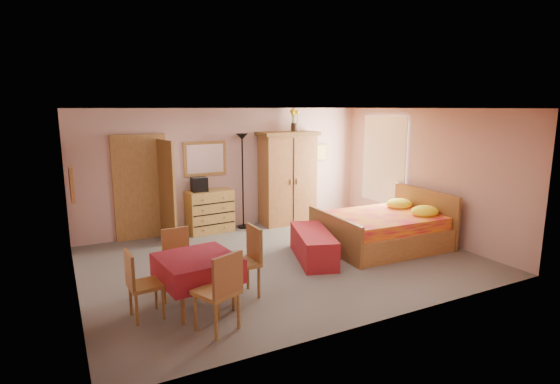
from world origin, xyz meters
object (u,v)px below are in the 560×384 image
sunflower_vase (294,120)px  chair_west (146,284)px  chair_north (180,260)px  chair_east (241,262)px  chair_south (217,291)px  wall_mirror (205,159)px  bench (313,245)px  bed (381,220)px  floor_lamp (243,181)px  stereo (199,184)px  chest_of_drawers (210,211)px  dining_table (198,282)px  wardrobe (288,178)px

sunflower_vase → chair_west: (-3.97, -3.30, -1.90)m
chair_north → chair_east: size_ratio=0.89×
chair_south → chair_east: chair_east is taller
chair_north → chair_east: bearing=136.7°
wall_mirror → bench: wall_mirror is taller
bed → chair_east: 3.33m
floor_lamp → chair_south: bearing=-116.7°
stereo → bed: (2.79, -2.44, -0.53)m
chest_of_drawers → bench: size_ratio=0.64×
bench → chair_west: bearing=-163.8°
wall_mirror → bench: bearing=-68.8°
chest_of_drawers → wall_mirror: wall_mirror is taller
wall_mirror → dining_table: 3.98m
floor_lamp → bed: (1.81, -2.45, -0.52)m
chair_east → wall_mirror: bearing=-11.5°
bench → chair_south: chair_south is taller
chair_south → sunflower_vase: bearing=27.8°
stereo → chair_west: stereo is taller
floor_lamp → chair_east: bearing=-113.1°
bed → chair_west: size_ratio=2.51×
wall_mirror → stereo: size_ratio=2.91×
sunflower_vase → bench: 3.34m
wardrobe → chair_south: wardrobe is taller
wall_mirror → chair_north: (-1.35, -2.89, -1.11)m
bed → chair_south: bed is taller
wall_mirror → dining_table: wall_mirror is taller
bed → floor_lamp: bearing=128.8°
chest_of_drawers → bed: 3.55m
stereo → floor_lamp: size_ratio=0.15×
floor_lamp → chair_east: 3.63m
stereo → chair_south: stereo is taller
chair_west → bed: bearing=97.4°
wall_mirror → chair_west: 4.20m
chest_of_drawers → chair_west: chest_of_drawers is taller
sunflower_vase → chair_south: size_ratio=0.51×
chest_of_drawers → chair_south: (-1.27, -4.04, 0.04)m
floor_lamp → wardrobe: 1.05m
chair_north → chair_west: (-0.60, -0.65, -0.00)m
wall_mirror → chair_east: wall_mirror is taller
wardrobe → dining_table: size_ratio=2.17×
bed → chair_north: (-3.92, -0.23, -0.07)m
chest_of_drawers → chair_west: 3.87m
wardrobe → chair_west: 4.99m
dining_table → chair_west: bearing=178.2°
wall_mirror → chair_south: bearing=-106.8°
stereo → chest_of_drawers: bearing=2.4°
chair_west → chair_east: (1.31, 0.03, 0.05)m
wall_mirror → bed: size_ratio=0.42×
chest_of_drawers → chair_east: bearing=-105.3°
chest_of_drawers → wall_mirror: (0.00, 0.21, 1.10)m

